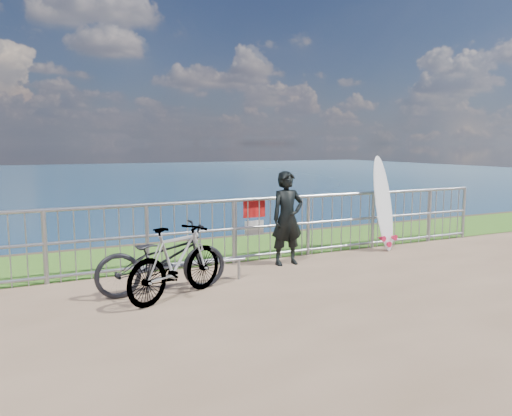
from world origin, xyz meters
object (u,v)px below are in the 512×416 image
surfer (287,218)px  bicycle_far (177,262)px  bicycle_near (162,259)px  surfboard (384,207)px

surfer → bicycle_far: (-2.26, -1.01, -0.30)m
bicycle_near → bicycle_far: 0.34m
surfboard → bicycle_near: 4.73m
bicycle_near → bicycle_far: bicycle_far is taller
surfer → surfboard: (2.26, 0.22, 0.05)m
surfer → bicycle_far: bearing=-154.7°
surfboard → bicycle_near: surfboard is taller
surfboard → bicycle_far: surfboard is taller
surfer → surfboard: bearing=6.9°
bicycle_near → bicycle_far: (0.11, -0.33, 0.02)m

